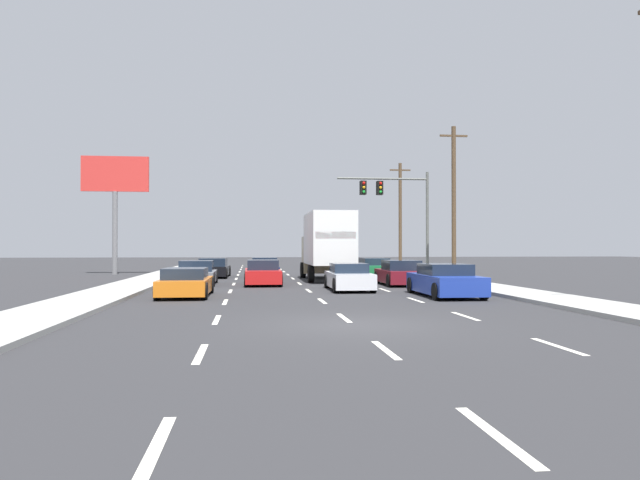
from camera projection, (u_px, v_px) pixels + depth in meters
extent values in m
plane|color=#2B2B2D|center=(289.00, 276.00, 39.49)|extent=(140.00, 140.00, 0.00)
cube|color=#9E9E99|center=(430.00, 278.00, 35.47)|extent=(2.45, 80.00, 0.14)
cube|color=#9E9E99|center=(151.00, 279.00, 33.59)|extent=(2.45, 80.00, 0.14)
cube|color=silver|center=(156.00, 447.00, 5.68)|extent=(0.14, 2.00, 0.01)
cube|color=silver|center=(201.00, 354.00, 10.64)|extent=(0.14, 2.00, 0.01)
cube|color=silver|center=(217.00, 320.00, 15.61)|extent=(0.14, 2.00, 0.01)
cube|color=silver|center=(225.00, 302.00, 20.58)|extent=(0.14, 2.00, 0.01)
cube|color=silver|center=(230.00, 291.00, 25.54)|extent=(0.14, 2.00, 0.01)
cube|color=silver|center=(234.00, 284.00, 30.51)|extent=(0.14, 2.00, 0.01)
cube|color=silver|center=(236.00, 279.00, 35.48)|extent=(0.14, 2.00, 0.01)
cube|color=silver|center=(238.00, 275.00, 40.44)|extent=(0.14, 2.00, 0.01)
cube|color=silver|center=(240.00, 272.00, 45.41)|extent=(0.14, 2.00, 0.01)
cube|color=silver|center=(241.00, 269.00, 50.38)|extent=(0.14, 2.00, 0.01)
cube|color=silver|center=(242.00, 267.00, 55.34)|extent=(0.14, 2.00, 0.01)
cube|color=silver|center=(243.00, 266.00, 60.31)|extent=(0.14, 2.00, 0.01)
cube|color=silver|center=(495.00, 434.00, 6.07)|extent=(0.14, 2.00, 0.01)
cube|color=silver|center=(386.00, 350.00, 11.04)|extent=(0.14, 2.00, 0.01)
cube|color=silver|center=(344.00, 318.00, 16.00)|extent=(0.14, 2.00, 0.01)
cube|color=silver|center=(322.00, 301.00, 20.97)|extent=(0.14, 2.00, 0.01)
cube|color=silver|center=(309.00, 291.00, 25.93)|extent=(0.14, 2.00, 0.01)
cube|color=silver|center=(299.00, 284.00, 30.90)|extent=(0.14, 2.00, 0.01)
cube|color=silver|center=(293.00, 278.00, 35.87)|extent=(0.14, 2.00, 0.01)
cube|color=silver|center=(288.00, 275.00, 40.83)|extent=(0.14, 2.00, 0.01)
cube|color=silver|center=(284.00, 272.00, 45.80)|extent=(0.14, 2.00, 0.01)
cube|color=silver|center=(281.00, 269.00, 50.77)|extent=(0.14, 2.00, 0.01)
cube|color=silver|center=(278.00, 267.00, 55.73)|extent=(0.14, 2.00, 0.01)
cube|color=silver|center=(276.00, 265.00, 60.70)|extent=(0.14, 2.00, 0.01)
cube|color=silver|center=(558.00, 346.00, 11.43)|extent=(0.14, 2.00, 0.01)
cube|color=silver|center=(465.00, 316.00, 16.39)|extent=(0.14, 2.00, 0.01)
cube|color=silver|center=(415.00, 300.00, 21.36)|extent=(0.14, 2.00, 0.01)
cube|color=silver|center=(385.00, 290.00, 26.33)|extent=(0.14, 2.00, 0.01)
cube|color=silver|center=(363.00, 283.00, 31.29)|extent=(0.14, 2.00, 0.01)
cube|color=silver|center=(348.00, 278.00, 36.26)|extent=(0.14, 2.00, 0.01)
cube|color=silver|center=(336.00, 274.00, 41.23)|extent=(0.14, 2.00, 0.01)
cube|color=silver|center=(327.00, 271.00, 46.19)|extent=(0.14, 2.00, 0.01)
cube|color=silver|center=(320.00, 269.00, 51.16)|extent=(0.14, 2.00, 0.01)
cube|color=silver|center=(314.00, 267.00, 56.12)|extent=(0.14, 2.00, 0.01)
cube|color=silver|center=(309.00, 265.00, 61.09)|extent=(0.14, 2.00, 0.01)
cube|color=black|center=(214.00, 270.00, 37.31)|extent=(1.93, 4.54, 0.58)
cube|color=#192333|center=(213.00, 262.00, 37.15)|extent=(1.66, 2.32, 0.50)
cylinder|color=black|center=(203.00, 271.00, 38.92)|extent=(0.23, 0.64, 0.64)
cylinder|color=black|center=(229.00, 271.00, 39.08)|extent=(0.23, 0.64, 0.64)
cylinder|color=black|center=(197.00, 273.00, 35.53)|extent=(0.23, 0.64, 0.64)
cylinder|color=black|center=(226.00, 273.00, 35.69)|extent=(0.23, 0.64, 0.64)
cube|color=slate|center=(197.00, 277.00, 29.92)|extent=(1.88, 4.18, 0.55)
cube|color=#192333|center=(197.00, 266.00, 29.76)|extent=(1.63, 1.87, 0.54)
cylinder|color=black|center=(183.00, 277.00, 31.33)|extent=(0.23, 0.64, 0.64)
cylinder|color=black|center=(216.00, 277.00, 31.54)|extent=(0.23, 0.64, 0.64)
cylinder|color=black|center=(176.00, 280.00, 28.29)|extent=(0.23, 0.64, 0.64)
cylinder|color=black|center=(212.00, 280.00, 28.51)|extent=(0.23, 0.64, 0.64)
cube|color=orange|center=(186.00, 286.00, 22.89)|extent=(1.81, 4.22, 0.56)
cube|color=#192333|center=(185.00, 273.00, 22.67)|extent=(1.59, 2.15, 0.41)
cylinder|color=black|center=(170.00, 286.00, 24.35)|extent=(0.22, 0.64, 0.64)
cylinder|color=black|center=(211.00, 285.00, 24.53)|extent=(0.22, 0.64, 0.64)
cylinder|color=black|center=(157.00, 291.00, 21.26)|extent=(0.22, 0.64, 0.64)
cylinder|color=black|center=(204.00, 291.00, 21.44)|extent=(0.22, 0.64, 0.64)
cube|color=#141E4C|center=(264.00, 271.00, 37.46)|extent=(1.77, 4.31, 0.56)
cube|color=#192333|center=(264.00, 262.00, 37.37)|extent=(1.54, 2.03, 0.55)
cylinder|color=black|center=(251.00, 271.00, 38.95)|extent=(0.23, 0.64, 0.64)
cylinder|color=black|center=(276.00, 271.00, 39.15)|extent=(0.23, 0.64, 0.64)
cylinder|color=black|center=(252.00, 273.00, 35.78)|extent=(0.23, 0.64, 0.64)
cylinder|color=black|center=(278.00, 273.00, 35.98)|extent=(0.23, 0.64, 0.64)
cube|color=red|center=(263.00, 276.00, 30.08)|extent=(1.77, 4.65, 0.63)
cube|color=#192333|center=(263.00, 265.00, 29.92)|extent=(1.54, 2.13, 0.49)
cylinder|color=black|center=(247.00, 277.00, 31.74)|extent=(0.22, 0.64, 0.64)
cylinder|color=black|center=(277.00, 276.00, 31.93)|extent=(0.22, 0.64, 0.64)
cylinder|color=black|center=(246.00, 280.00, 28.22)|extent=(0.22, 0.64, 0.64)
cylinder|color=black|center=(280.00, 280.00, 28.41)|extent=(0.22, 0.64, 0.64)
cube|color=white|center=(329.00, 239.00, 33.01)|extent=(2.33, 5.70, 2.86)
cube|color=red|center=(336.00, 235.00, 30.20)|extent=(2.09, 0.04, 0.36)
cube|color=tan|center=(321.00, 255.00, 36.85)|extent=(2.23, 2.08, 2.27)
cylinder|color=black|center=(303.00, 270.00, 36.72)|extent=(0.30, 0.96, 0.96)
cylinder|color=black|center=(338.00, 270.00, 36.97)|extent=(0.30, 0.96, 0.96)
cylinder|color=black|center=(311.00, 274.00, 31.73)|extent=(0.30, 0.96, 0.96)
cylinder|color=black|center=(352.00, 273.00, 31.98)|extent=(0.30, 0.96, 0.96)
cube|color=white|center=(349.00, 280.00, 26.17)|extent=(1.74, 4.20, 0.64)
cube|color=#192333|center=(349.00, 268.00, 26.21)|extent=(1.52, 1.95, 0.41)
cylinder|color=black|center=(327.00, 281.00, 27.62)|extent=(0.23, 0.64, 0.64)
cylinder|color=black|center=(360.00, 281.00, 27.78)|extent=(0.23, 0.64, 0.64)
cylinder|color=black|center=(336.00, 285.00, 24.56)|extent=(0.23, 0.64, 0.64)
cylinder|color=black|center=(373.00, 285.00, 24.72)|extent=(0.23, 0.64, 0.64)
cube|color=#196B38|center=(373.00, 270.00, 37.20)|extent=(1.83, 4.69, 0.65)
cube|color=#192333|center=(374.00, 261.00, 36.92)|extent=(1.59, 2.26, 0.44)
cylinder|color=black|center=(355.00, 271.00, 38.86)|extent=(0.23, 0.64, 0.64)
cylinder|color=black|center=(379.00, 271.00, 39.07)|extent=(0.23, 0.64, 0.64)
cylinder|color=black|center=(366.00, 274.00, 35.32)|extent=(0.23, 0.64, 0.64)
cylinder|color=black|center=(393.00, 273.00, 35.53)|extent=(0.23, 0.64, 0.64)
cube|color=maroon|center=(400.00, 276.00, 29.69)|extent=(1.88, 4.11, 0.62)
cube|color=#192333|center=(401.00, 265.00, 29.37)|extent=(1.63, 2.12, 0.50)
cylinder|color=black|center=(377.00, 277.00, 31.09)|extent=(0.23, 0.64, 0.64)
cylinder|color=black|center=(409.00, 277.00, 31.25)|extent=(0.23, 0.64, 0.64)
cylinder|color=black|center=(390.00, 281.00, 28.12)|extent=(0.23, 0.64, 0.64)
cylinder|color=black|center=(424.00, 280.00, 28.29)|extent=(0.23, 0.64, 0.64)
cube|color=#1E389E|center=(445.00, 284.00, 23.03)|extent=(1.90, 4.61, 0.70)
cube|color=#192333|center=(445.00, 269.00, 23.03)|extent=(1.66, 2.15, 0.43)
cylinder|color=black|center=(411.00, 285.00, 24.67)|extent=(0.22, 0.64, 0.64)
cylinder|color=black|center=(452.00, 285.00, 24.86)|extent=(0.22, 0.64, 0.64)
cylinder|color=black|center=(437.00, 292.00, 21.20)|extent=(0.22, 0.64, 0.64)
cylinder|color=black|center=(484.00, 291.00, 21.39)|extent=(0.22, 0.64, 0.64)
cylinder|color=#595B56|center=(427.00, 223.00, 41.33)|extent=(0.20, 0.20, 7.16)
cylinder|color=#595B56|center=(383.00, 179.00, 41.00)|extent=(6.37, 0.14, 0.14)
cube|color=black|center=(380.00, 188.00, 40.97)|extent=(0.40, 0.56, 0.95)
sphere|color=red|center=(381.00, 183.00, 40.66)|extent=(0.20, 0.20, 0.20)
sphere|color=orange|center=(381.00, 188.00, 40.66)|extent=(0.20, 0.20, 0.20)
sphere|color=green|center=(381.00, 192.00, 40.66)|extent=(0.20, 0.20, 0.20)
cube|color=black|center=(363.00, 188.00, 40.83)|extent=(0.40, 0.56, 0.95)
sphere|color=red|center=(364.00, 183.00, 40.53)|extent=(0.20, 0.20, 0.20)
sphere|color=orange|center=(364.00, 187.00, 40.53)|extent=(0.20, 0.20, 0.20)
sphere|color=green|center=(364.00, 192.00, 40.52)|extent=(0.20, 0.20, 0.20)
cylinder|color=brown|center=(454.00, 202.00, 37.64)|extent=(0.28, 0.28, 9.61)
cube|color=brown|center=(454.00, 136.00, 37.69)|extent=(1.80, 0.12, 0.12)
cylinder|color=brown|center=(400.00, 216.00, 50.95)|extent=(0.28, 0.28, 9.14)
cube|color=brown|center=(400.00, 170.00, 51.00)|extent=(1.80, 0.12, 0.12)
cylinder|color=slate|center=(115.00, 233.00, 41.19)|extent=(0.36, 0.36, 5.78)
cube|color=red|center=(115.00, 174.00, 41.24)|extent=(4.59, 0.20, 2.46)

